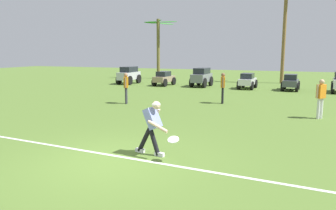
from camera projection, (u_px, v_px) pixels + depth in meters
The scene contains 14 objects.
ground_plane at pixel (112, 161), 7.94m from camera, with size 80.00×80.00×0.00m, color #506D2B.
field_line_paint at pixel (120, 157), 8.27m from camera, with size 22.15×0.10×0.01m, color white.
frisbee_thrower at pixel (152, 125), 8.30m from camera, with size 1.07×0.60×1.41m.
frisbee_in_flight at pixel (173, 140), 7.77m from camera, with size 0.27×0.26×0.12m.
teammate_near_sideline at pixel (321, 95), 12.80m from camera, with size 0.38×0.42×1.56m.
teammate_midfield at pixel (126, 85), 16.51m from camera, with size 0.32×0.48×1.56m.
teammate_deep at pixel (223, 85), 16.55m from camera, with size 0.26×0.50×1.56m.
parked_car_slot_a at pixel (129, 75), 26.72m from camera, with size 1.17×2.35×1.40m.
parked_car_slot_b at pixel (164, 78), 25.41m from camera, with size 1.24×2.26×1.10m.
parked_car_slot_c at pixel (202, 77), 24.66m from camera, with size 1.28×2.40×1.40m.
parked_car_slot_d at pixel (247, 81), 23.25m from camera, with size 1.18×2.24×1.10m.
parked_car_slot_e at pixel (291, 82), 22.24m from camera, with size 1.20×2.25×1.10m.
palm_tree_far_left at pixel (159, 42), 31.52m from camera, with size 3.45×3.04×5.68m.
palm_tree_left_of_centre at pixel (284, 30), 26.58m from camera, with size 3.06×3.20×7.24m.
Camera 1 is at (4.08, -6.58, 2.64)m, focal length 35.00 mm.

